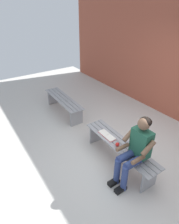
# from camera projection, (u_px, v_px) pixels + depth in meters

# --- Properties ---
(ground_plane) EXTENTS (10.00, 7.00, 0.04)m
(ground_plane) POSITION_uv_depth(u_px,v_px,m) (49.00, 148.00, 4.26)
(ground_plane) COLOR beige
(bench_near) EXTENTS (1.80, 0.44, 0.46)m
(bench_near) POSITION_uv_depth(u_px,v_px,m) (120.00, 148.00, 3.72)
(bench_near) COLOR gray
(bench_near) RESTS_ON ground
(bench_far) EXTENTS (1.70, 0.44, 0.46)m
(bench_far) POSITION_uv_depth(u_px,v_px,m) (64.00, 102.00, 5.39)
(bench_far) COLOR gray
(bench_far) RESTS_ON ground
(person_seated) EXTENTS (0.50, 0.69, 1.27)m
(person_seated) POSITION_uv_depth(u_px,v_px,m) (135.00, 149.00, 3.17)
(person_seated) COLOR #1E513D
(person_seated) RESTS_ON ground
(apple) EXTENTS (0.08, 0.08, 0.08)m
(apple) POSITION_uv_depth(u_px,v_px,m) (117.00, 144.00, 3.57)
(apple) COLOR red
(apple) RESTS_ON bench_near
(book_open) EXTENTS (0.42, 0.17, 0.02)m
(book_open) POSITION_uv_depth(u_px,v_px,m) (107.00, 135.00, 3.86)
(book_open) COLOR white
(book_open) RESTS_ON bench_near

